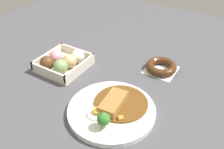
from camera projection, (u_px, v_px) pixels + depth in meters
The scene contains 4 objects.
ground_plane at pixel (105, 79), 0.90m from camera, with size 1.60×1.60×0.00m, color #4C4C51.
curry_plate at pixel (112, 109), 0.75m from camera, with size 0.27×0.27×0.07m.
donut_box at pixel (63, 62), 0.94m from camera, with size 0.18×0.17×0.07m.
chocolate_ring_donut at pixel (161, 67), 0.93m from camera, with size 0.12×0.12×0.03m.
Camera 1 is at (-0.59, -0.40, 0.54)m, focal length 39.48 mm.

